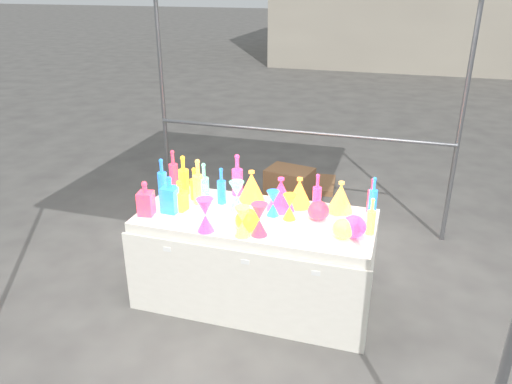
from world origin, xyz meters
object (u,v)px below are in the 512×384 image
(globe_0, at_px, (248,221))
(bottle_0, at_px, (184,175))
(hourglass_0, at_px, (259,220))
(lampshade_0, at_px, (252,185))
(display_table, at_px, (256,259))
(cardboard_box_closed, at_px, (289,184))
(decanter_0, at_px, (180,195))

(globe_0, bearing_deg, bottle_0, 145.76)
(hourglass_0, bearing_deg, lampshade_0, 112.52)
(bottle_0, xyz_separation_m, lampshade_0, (0.58, 0.03, -0.04))
(bottle_0, distance_m, lampshade_0, 0.59)
(hourglass_0, distance_m, lampshade_0, 0.61)
(lampshade_0, bearing_deg, display_table, -74.56)
(display_table, xyz_separation_m, bottle_0, (-0.71, 0.25, 0.54))
(hourglass_0, bearing_deg, bottle_0, 147.10)
(cardboard_box_closed, relative_size, decanter_0, 2.07)
(cardboard_box_closed, relative_size, lampshade_0, 2.03)
(display_table, distance_m, globe_0, 0.51)
(hourglass_0, relative_size, globe_0, 1.30)
(cardboard_box_closed, height_order, lampshade_0, lampshade_0)
(lampshade_0, bearing_deg, globe_0, -83.16)
(display_table, relative_size, lampshade_0, 7.26)
(bottle_0, bearing_deg, cardboard_box_closed, 74.35)
(cardboard_box_closed, xyz_separation_m, hourglass_0, (0.32, -2.31, 0.68))
(bottle_0, distance_m, globe_0, 0.87)
(lampshade_0, bearing_deg, hourglass_0, -75.08)
(decanter_0, xyz_separation_m, globe_0, (0.61, -0.18, -0.05))
(bottle_0, relative_size, hourglass_0, 1.39)
(hourglass_0, xyz_separation_m, globe_0, (-0.10, 0.04, -0.05))
(decanter_0, height_order, globe_0, decanter_0)
(cardboard_box_closed, bearing_deg, decanter_0, -89.32)
(bottle_0, height_order, globe_0, bottle_0)
(display_table, distance_m, bottle_0, 0.93)
(hourglass_0, bearing_deg, decanter_0, 163.10)
(cardboard_box_closed, relative_size, hourglass_0, 2.15)
(display_table, bearing_deg, hourglass_0, -68.03)
(display_table, relative_size, cardboard_box_closed, 3.57)
(bottle_0, bearing_deg, display_table, -19.85)
(globe_0, relative_size, lampshade_0, 0.73)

